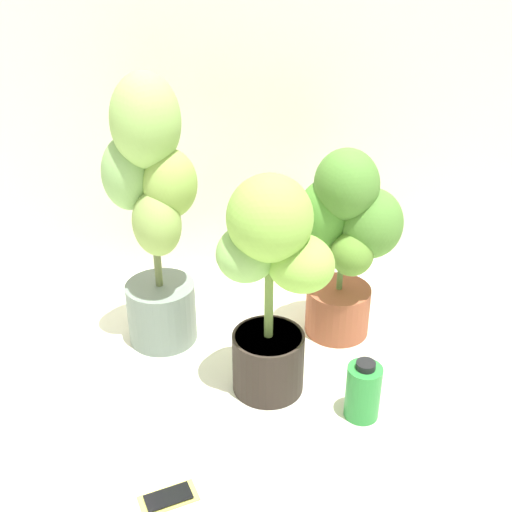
% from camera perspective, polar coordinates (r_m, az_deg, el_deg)
% --- Properties ---
extents(ground_plane, '(8.00, 8.00, 0.00)m').
position_cam_1_polar(ground_plane, '(1.94, 1.20, -12.95)').
color(ground_plane, silver).
rests_on(ground_plane, ground).
extents(mylar_back_wall, '(3.20, 0.01, 2.00)m').
position_cam_1_polar(mylar_back_wall, '(2.31, -1.90, 21.59)').
color(mylar_back_wall, silver).
rests_on(mylar_back_wall, ground).
extents(potted_plant_back_right, '(0.40, 0.30, 0.65)m').
position_cam_1_polar(potted_plant_back_right, '(2.05, 8.10, 1.87)').
color(potted_plant_back_right, '#9A4D33').
rests_on(potted_plant_back_right, ground).
extents(potted_plant_center, '(0.38, 0.29, 0.69)m').
position_cam_1_polar(potted_plant_center, '(1.76, 1.34, -1.65)').
color(potted_plant_center, '#2C231E').
rests_on(potted_plant_center, ground).
extents(potted_plant_back_left, '(0.35, 0.30, 0.90)m').
position_cam_1_polar(potted_plant_back_left, '(1.97, -9.18, 4.12)').
color(potted_plant_back_left, slate).
rests_on(potted_plant_back_left, ground).
extents(cell_phone, '(0.16, 0.11, 0.01)m').
position_cam_1_polar(cell_phone, '(1.70, -7.82, -20.58)').
color(cell_phone, '#CAC654').
rests_on(cell_phone, ground).
extents(nutrient_bottle, '(0.10, 0.10, 0.19)m').
position_cam_1_polar(nutrient_bottle, '(1.87, 9.53, -11.78)').
color(nutrient_bottle, '#2A8637').
rests_on(nutrient_bottle, ground).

